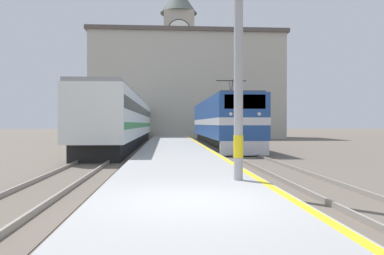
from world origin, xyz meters
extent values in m
plane|color=#60564C|center=(0.00, 30.00, 0.00)|extent=(200.00, 200.00, 0.00)
cube|color=#999999|center=(0.00, 25.00, 0.18)|extent=(4.21, 140.00, 0.36)
cube|color=yellow|center=(1.96, 25.00, 0.36)|extent=(0.20, 140.00, 0.00)
cube|color=#60564C|center=(3.83, 25.00, 0.01)|extent=(2.83, 140.00, 0.02)
cube|color=gray|center=(3.11, 25.00, 0.09)|extent=(0.07, 140.00, 0.14)
cube|color=gray|center=(4.55, 25.00, 0.09)|extent=(0.07, 140.00, 0.14)
cube|color=#60564C|center=(-3.93, 25.00, 0.01)|extent=(2.84, 140.00, 0.02)
cube|color=gray|center=(-4.64, 25.00, 0.09)|extent=(0.07, 140.00, 0.14)
cube|color=gray|center=(-3.21, 25.00, 0.09)|extent=(0.07, 140.00, 0.14)
cube|color=black|center=(3.83, 22.09, 0.45)|extent=(2.46, 16.37, 0.90)
cube|color=#23478C|center=(3.83, 22.09, 2.27)|extent=(2.90, 17.80, 2.75)
cube|color=silver|center=(3.83, 22.09, 2.00)|extent=(2.92, 17.82, 0.44)
cube|color=silver|center=(3.83, 13.34, 0.50)|extent=(2.76, 0.30, 0.81)
cube|color=black|center=(3.83, 13.25, 3.10)|extent=(2.32, 0.12, 0.80)
sphere|color=white|center=(3.03, 13.21, 2.41)|extent=(0.20, 0.20, 0.20)
sphere|color=white|center=(4.63, 13.21, 2.41)|extent=(0.20, 0.20, 0.20)
cube|color=#4C4C51|center=(3.83, 22.09, 3.71)|extent=(2.61, 16.91, 0.12)
cylinder|color=#333333|center=(3.83, 17.29, 4.27)|extent=(0.06, 0.63, 1.03)
cylinder|color=#333333|center=(3.83, 17.99, 4.27)|extent=(0.06, 0.63, 1.03)
cube|color=#262626|center=(3.83, 17.64, 4.77)|extent=(2.03, 0.08, 0.06)
cube|color=black|center=(-3.93, 24.82, 0.45)|extent=(2.46, 28.99, 0.90)
cube|color=silver|center=(-3.93, 24.82, 2.34)|extent=(2.90, 30.19, 2.88)
cube|color=black|center=(-3.93, 24.82, 2.92)|extent=(2.92, 29.59, 0.64)
cube|color=#338442|center=(-3.93, 24.82, 1.76)|extent=(2.92, 29.59, 0.36)
cube|color=gray|center=(-3.93, 24.82, 3.88)|extent=(2.67, 30.19, 0.20)
cylinder|color=#9E9EA3|center=(1.38, 2.57, 4.43)|extent=(0.24, 0.24, 8.14)
cylinder|color=yellow|center=(1.38, 2.57, 1.26)|extent=(0.26, 0.26, 0.60)
cube|color=#ADA393|center=(1.57, 55.77, 10.20)|extent=(4.95, 4.95, 20.39)
cylinder|color=black|center=(1.57, 53.27, 16.93)|extent=(3.76, 0.06, 3.76)
cylinder|color=white|center=(1.57, 53.24, 16.93)|extent=(3.46, 0.10, 3.46)
cone|color=#47514C|center=(1.57, 55.77, 22.62)|extent=(6.19, 6.19, 4.45)
cube|color=#B7B2A3|center=(2.21, 42.41, 6.57)|extent=(24.31, 8.83, 13.13)
cube|color=#564C47|center=(2.21, 42.41, 13.38)|extent=(24.91, 9.43, 0.50)
camera|label=1|loc=(-0.55, -7.32, 1.87)|focal=35.00mm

